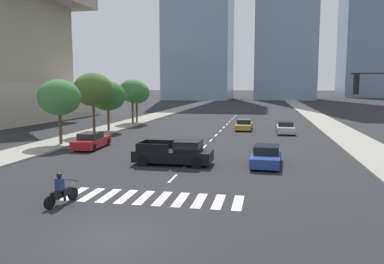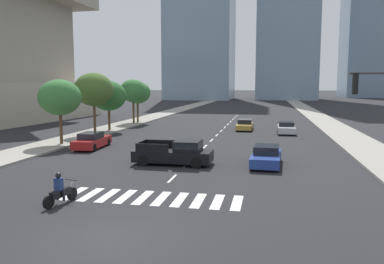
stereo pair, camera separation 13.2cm
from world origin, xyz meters
The scene contains 16 objects.
ground_plane centered at (0.00, 0.00, 0.00)m, with size 800.00×800.00×0.00m, color #232326.
sidewalk_east centered at (13.60, 30.00, 0.07)m, with size 4.00×260.00×0.15m, color gray.
sidewalk_west centered at (-13.60, 30.00, 0.07)m, with size 4.00×260.00×0.15m, color gray.
crosswalk_near centered at (0.00, 5.09, 0.00)m, with size 8.55×2.37×0.01m.
lane_divider_center centered at (0.00, 33.09, 0.00)m, with size 0.14×50.00×0.01m.
motorcycle_lead centered at (-3.77, 3.34, 0.58)m, with size 0.80×2.06×1.49m.
pickup_truck centered at (-0.66, 13.04, 0.81)m, with size 5.32×2.19×1.67m.
sedan_blue_0 centered at (5.32, 13.96, 0.61)m, with size 2.09×4.68×1.32m.
sedan_gold_1 centered at (2.68, 34.75, 0.58)m, with size 1.91×4.63×1.26m.
sedan_red_2 centered at (-9.36, 18.37, 0.63)m, with size 2.00×4.87×1.37m.
sedan_silver_3 centered at (7.43, 32.05, 0.59)m, with size 1.94×4.37×1.28m.
street_tree_nearest centered at (-12.80, 19.41, 4.28)m, with size 3.74×3.74×5.73m.
street_tree_second centered at (-12.80, 26.35, 4.90)m, with size 4.14×4.14×6.53m.
street_tree_third centered at (-12.80, 30.23, 4.13)m, with size 4.07×4.07×5.72m.
street_tree_fourth centered at (-12.80, 38.67, 4.59)m, with size 3.68×3.68×6.02m.
street_tree_fifth centered at (-12.80, 40.42, 4.32)m, with size 3.72×3.72×5.76m.
Camera 1 is at (5.20, -12.32, 5.37)m, focal length 36.40 mm.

